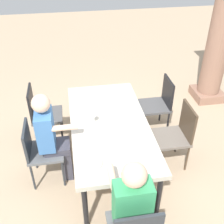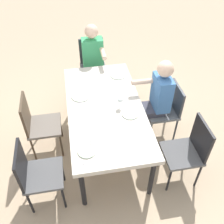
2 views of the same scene
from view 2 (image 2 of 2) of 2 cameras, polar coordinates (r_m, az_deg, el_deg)
name	(u,v)px [view 2 (image 2 of 2)]	position (r m, az deg, el deg)	size (l,w,h in m)	color
ground_plane	(106,144)	(3.86, -1.37, -7.07)	(16.00, 16.00, 0.00)	tan
dining_table	(105,110)	(3.36, -1.56, 0.49)	(1.95, 0.98, 0.74)	beige
chair_west_north	(35,173)	(3.05, -16.82, -12.85)	(0.44, 0.44, 0.90)	#4F4F50
chair_west_south	(189,149)	(3.24, 16.86, -7.91)	(0.44, 0.44, 0.93)	#4F4F50
chair_mid_north	(37,123)	(3.56, -16.40, -2.31)	(0.44, 0.44, 0.93)	#6A6158
chair_mid_south	(167,108)	(3.74, 12.11, 0.97)	(0.44, 0.44, 0.87)	#5B5E61
chair_head_east	(93,63)	(4.56, -4.36, 10.91)	(0.44, 0.44, 0.96)	#5B5E61
diner_woman_green	(94,61)	(4.33, -4.13, 11.38)	(0.50, 0.35, 1.30)	#3F3F4C
diner_man_white	(156,99)	(3.57, 9.83, 2.87)	(0.35, 0.50, 1.29)	#3F3F4C
plate_0	(87,151)	(2.81, -5.65, -8.71)	(0.20, 0.20, 0.02)	white
fork_0	(88,163)	(2.73, -5.30, -11.21)	(0.02, 0.17, 0.01)	silver
spoon_0	(85,141)	(2.92, -5.96, -6.51)	(0.02, 0.17, 0.01)	silver
plate_1	(130,114)	(3.22, 4.10, -0.38)	(0.22, 0.22, 0.02)	white
wine_glass_1	(120,101)	(3.25, 1.83, 2.58)	(0.07, 0.07, 0.15)	white
fork_1	(133,122)	(3.12, 4.73, -2.31)	(0.02, 0.17, 0.01)	silver
spoon_1	(128,106)	(3.33, 3.50, 1.28)	(0.02, 0.17, 0.01)	silver
plate_2	(81,96)	(3.50, -7.02, 3.56)	(0.25, 0.25, 0.02)	white
fork_2	(82,103)	(3.39, -6.79, 1.91)	(0.02, 0.17, 0.01)	silver
spoon_2	(80,90)	(3.62, -7.22, 4.96)	(0.02, 0.17, 0.01)	silver
plate_3	(118,75)	(3.88, 1.34, 8.33)	(0.25, 0.25, 0.02)	white
fork_3	(120,81)	(3.77, 1.79, 6.99)	(0.02, 0.17, 0.01)	silver
spoon_3	(116,70)	(4.01, 0.92, 9.45)	(0.02, 0.17, 0.01)	silver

